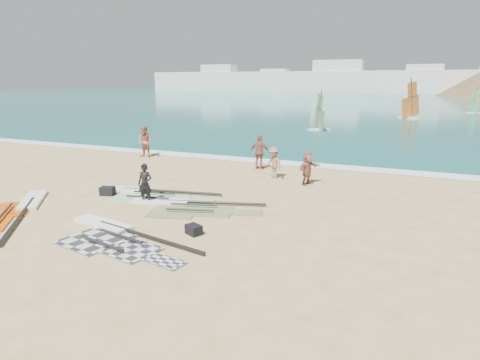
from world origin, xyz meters
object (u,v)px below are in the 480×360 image
at_px(gear_bag_near, 107,191).
at_px(gear_bag_far, 194,230).
at_px(beachgoer_left, 145,142).
at_px(beachgoer_mid, 274,163).
at_px(beachgoer_back, 260,152).
at_px(rig_orange, 183,206).
at_px(rig_green, 145,194).
at_px(beachgoer_right, 307,168).
at_px(rig_grey, 113,235).
at_px(rig_red, 11,211).
at_px(person_wetsuit, 145,184).

bearing_deg(gear_bag_near, gear_bag_far, -24.20).
distance_m(gear_bag_near, beachgoer_left, 8.41).
distance_m(beachgoer_mid, beachgoer_back, 2.14).
bearing_deg(rig_orange, rig_green, 144.77).
bearing_deg(beachgoer_right, rig_orange, 169.17).
relative_size(rig_grey, beachgoer_back, 2.91).
xyz_separation_m(rig_grey, gear_bag_near, (-3.28, 3.58, 0.13)).
xyz_separation_m(gear_bag_near, beachgoer_left, (-3.55, 7.58, 0.80)).
bearing_deg(beachgoer_back, rig_red, 58.52).
height_order(gear_bag_far, beachgoer_mid, beachgoer_mid).
bearing_deg(rig_green, rig_red, -141.39).
bearing_deg(rig_orange, beachgoer_left, 117.29).
bearing_deg(rig_red, beachgoer_mid, 101.22).
height_order(rig_green, beachgoer_back, beachgoer_back).
xyz_separation_m(rig_red, beachgoer_back, (5.80, 10.20, 0.87)).
height_order(beachgoer_back, beachgoer_right, beachgoer_back).
bearing_deg(gear_bag_far, rig_green, 142.89).
relative_size(beachgoer_left, beachgoer_back, 1.06).
height_order(rig_green, rig_orange, rig_green).
distance_m(rig_orange, person_wetsuit, 1.74).
relative_size(beachgoer_mid, beachgoer_right, 1.01).
height_order(rig_orange, rig_red, rig_red).
bearing_deg(rig_grey, person_wetsuit, 120.52).
relative_size(rig_orange, gear_bag_far, 10.53).
relative_size(rig_green, rig_orange, 1.03).
bearing_deg(gear_bag_far, rig_orange, 127.48).
height_order(gear_bag_far, beachgoer_back, beachgoer_back).
bearing_deg(beachgoer_back, gear_bag_far, 96.15).
xyz_separation_m(rig_orange, beachgoer_back, (0.35, 7.34, 0.87)).
distance_m(rig_grey, beachgoer_left, 13.12).
bearing_deg(beachgoer_mid, beachgoer_right, 13.59).
distance_m(beachgoer_left, beachgoer_right, 11.08).
xyz_separation_m(rig_grey, rig_orange, (0.46, 3.33, -0.00)).
distance_m(rig_green, beachgoer_left, 8.65).
bearing_deg(beachgoer_mid, person_wetsuit, -88.51).
bearing_deg(rig_green, gear_bag_far, -47.83).
bearing_deg(gear_bag_far, rig_red, -174.69).
distance_m(rig_grey, beachgoer_back, 10.74).
relative_size(gear_bag_near, beachgoer_left, 0.29).
height_order(gear_bag_near, person_wetsuit, person_wetsuit).
bearing_deg(gear_bag_far, beachgoer_back, 97.99).
height_order(rig_green, gear_bag_far, gear_bag_far).
bearing_deg(gear_bag_near, rig_green, 21.74).
bearing_deg(person_wetsuit, rig_red, -153.55).
bearing_deg(beachgoer_right, person_wetsuit, 159.29).
relative_size(rig_grey, rig_orange, 1.01).
bearing_deg(person_wetsuit, beachgoer_left, 116.85).
distance_m(person_wetsuit, beachgoer_left, 9.78).
height_order(gear_bag_near, beachgoer_left, beachgoer_left).
bearing_deg(beachgoer_mid, rig_grey, -72.46).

